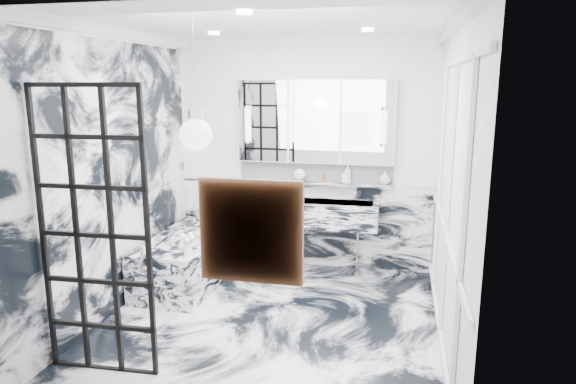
% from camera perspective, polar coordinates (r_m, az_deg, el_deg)
% --- Properties ---
extents(floor, '(3.60, 3.60, 0.00)m').
position_cam_1_polar(floor, '(5.09, -2.23, -14.53)').
color(floor, silver).
rests_on(floor, ground).
extents(ceiling, '(3.60, 3.60, 0.00)m').
position_cam_1_polar(ceiling, '(4.58, -2.53, 18.60)').
color(ceiling, white).
rests_on(ceiling, wall_back).
extents(wall_back, '(3.60, 0.00, 3.60)m').
position_cam_1_polar(wall_back, '(6.37, 1.78, 4.14)').
color(wall_back, white).
rests_on(wall_back, floor).
extents(wall_front, '(3.60, 0.00, 3.60)m').
position_cam_1_polar(wall_front, '(2.98, -11.26, -5.29)').
color(wall_front, white).
rests_on(wall_front, floor).
extents(wall_left, '(0.00, 3.60, 3.60)m').
position_cam_1_polar(wall_left, '(5.27, -19.44, 1.79)').
color(wall_left, white).
rests_on(wall_left, floor).
extents(wall_right, '(0.00, 3.60, 3.60)m').
position_cam_1_polar(wall_right, '(4.51, 17.71, 0.26)').
color(wall_right, white).
rests_on(wall_right, floor).
extents(marble_clad_back, '(3.18, 0.05, 1.05)m').
position_cam_1_polar(marble_clad_back, '(6.52, 1.68, -3.53)').
color(marble_clad_back, silver).
rests_on(marble_clad_back, floor).
extents(marble_clad_left, '(0.02, 3.56, 2.68)m').
position_cam_1_polar(marble_clad_left, '(5.27, -19.26, 1.14)').
color(marble_clad_left, silver).
rests_on(marble_clad_left, floor).
extents(panel_molding, '(0.03, 3.40, 2.30)m').
position_cam_1_polar(panel_molding, '(4.53, 17.38, -0.97)').
color(panel_molding, white).
rests_on(panel_molding, floor).
extents(soap_bottle_a, '(0.11, 0.11, 0.23)m').
position_cam_1_polar(soap_bottle_a, '(6.23, 6.64, 2.07)').
color(soap_bottle_a, '#8C5919').
rests_on(soap_bottle_a, ledge).
extents(soap_bottle_b, '(0.11, 0.11, 0.18)m').
position_cam_1_polar(soap_bottle_b, '(6.24, 6.51, 1.85)').
color(soap_bottle_b, '#4C4C51').
rests_on(soap_bottle_b, ledge).
extents(soap_bottle_c, '(0.16, 0.16, 0.16)m').
position_cam_1_polar(soap_bottle_c, '(6.21, 10.71, 1.59)').
color(soap_bottle_c, silver).
rests_on(soap_bottle_c, ledge).
extents(face_pot, '(0.15, 0.15, 0.15)m').
position_cam_1_polar(face_pot, '(6.32, 1.33, 1.93)').
color(face_pot, white).
rests_on(face_pot, ledge).
extents(amber_bottle, '(0.04, 0.04, 0.10)m').
position_cam_1_polar(amber_bottle, '(6.28, 3.83, 1.60)').
color(amber_bottle, '#8C5919').
rests_on(amber_bottle, ledge).
extents(flower_vase, '(0.09, 0.09, 0.12)m').
position_cam_1_polar(flower_vase, '(5.34, -11.05, -6.37)').
color(flower_vase, silver).
rests_on(flower_vase, bathtub).
extents(crittall_door, '(0.88, 0.08, 2.26)m').
position_cam_1_polar(crittall_door, '(4.22, -20.73, -4.50)').
color(crittall_door, black).
rests_on(crittall_door, floor).
extents(artwork, '(0.49, 0.05, 0.49)m').
position_cam_1_polar(artwork, '(2.87, -4.12, -4.36)').
color(artwork, '#BD4413').
rests_on(artwork, wall_front).
extents(pendant_light, '(0.22, 0.22, 0.22)m').
position_cam_1_polar(pendant_light, '(3.57, -10.21, 6.24)').
color(pendant_light, white).
rests_on(pendant_light, ceiling).
extents(trough_sink, '(1.60, 0.45, 0.30)m').
position_cam_1_polar(trough_sink, '(6.24, 2.67, -2.32)').
color(trough_sink, silver).
rests_on(trough_sink, wall_back).
extents(ledge, '(1.90, 0.14, 0.04)m').
position_cam_1_polar(ledge, '(6.32, 2.96, 1.03)').
color(ledge, silver).
rests_on(ledge, wall_back).
extents(subway_tile, '(1.90, 0.03, 0.23)m').
position_cam_1_polar(subway_tile, '(6.36, 3.06, 2.33)').
color(subway_tile, white).
rests_on(subway_tile, wall_back).
extents(mirror_cabinet, '(1.90, 0.16, 1.00)m').
position_cam_1_polar(mirror_cabinet, '(6.23, 3.04, 7.83)').
color(mirror_cabinet, white).
rests_on(mirror_cabinet, wall_back).
extents(sconce_left, '(0.07, 0.07, 0.40)m').
position_cam_1_polar(sconce_left, '(6.32, -4.52, 7.51)').
color(sconce_left, white).
rests_on(sconce_left, mirror_cabinet).
extents(sconce_right, '(0.07, 0.07, 0.40)m').
position_cam_1_polar(sconce_right, '(6.05, 10.62, 7.14)').
color(sconce_right, white).
rests_on(sconce_right, mirror_cabinet).
extents(bathtub, '(0.75, 1.65, 0.55)m').
position_cam_1_polar(bathtub, '(6.13, -10.87, -7.24)').
color(bathtub, silver).
rests_on(bathtub, floor).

